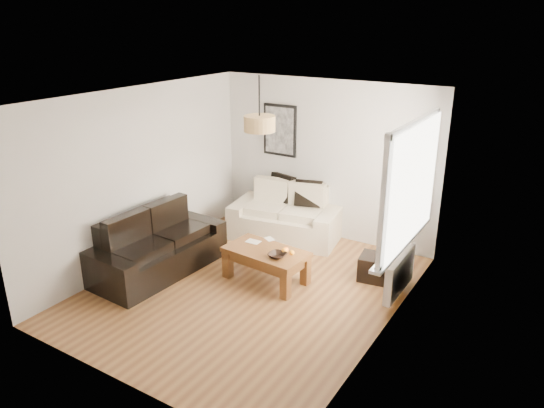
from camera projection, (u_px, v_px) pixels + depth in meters
The scene contains 21 objects.
floor at pixel (249, 289), 7.01m from camera, with size 4.50×4.50×0.00m, color brown.
ceiling at pixel (245, 97), 6.11m from camera, with size 3.80×4.50×0.00m, color white, non-canonical shape.
wall_back at pixel (325, 160), 8.35m from camera, with size 3.80×0.04×2.60m, color silver, non-canonical shape.
wall_front at pixel (110, 269), 4.77m from camera, with size 3.80×0.04×2.60m, color silver, non-canonical shape.
wall_left at pixel (140, 176), 7.50m from camera, with size 0.04×4.50×2.60m, color silver, non-canonical shape.
wall_right at pixel (390, 230), 5.62m from camera, with size 0.04×4.50×2.60m, color silver, non-canonical shape.
window_bay at pixel (412, 185), 6.17m from camera, with size 0.14×1.90×1.60m, color white, non-canonical shape.
radiator at pixel (400, 274), 6.61m from camera, with size 0.10×0.90×0.52m, color white.
poster at pixel (280, 130), 8.61m from camera, with size 0.62×0.04×0.87m, color black, non-canonical shape.
pendant_shade at pixel (259, 124), 6.48m from camera, with size 0.40×0.40×0.20m, color tan.
loveseat_cream at pixel (286, 213), 8.50m from camera, with size 1.77×0.96×0.88m, color beige, non-canonical shape.
sofa_leather at pixel (157, 243), 7.38m from camera, with size 1.98×0.96×0.86m, color black, non-canonical shape.
coffee_table at pixel (266, 265), 7.15m from camera, with size 1.15×0.63×0.47m, color brown, non-canonical shape.
ottoman at pixel (382, 269), 7.18m from camera, with size 0.62×0.40×0.35m, color black.
cushion_left at pixel (282, 188), 8.66m from camera, with size 0.46×0.14×0.46m, color black.
cushion_right at pixel (308, 193), 8.41m from camera, with size 0.44×0.14×0.44m, color black.
fruit_bowl at pixel (277, 255), 6.85m from camera, with size 0.24×0.24×0.06m, color black.
orange_a at pixel (285, 251), 6.94m from camera, with size 0.09×0.09×0.09m, color orange.
orange_b at pixel (292, 253), 6.90m from camera, with size 0.07×0.07×0.07m, color orange.
orange_c at pixel (286, 250), 6.98m from camera, with size 0.09×0.09×0.09m, color orange.
papers at pixel (253, 242), 7.33m from camera, with size 0.20×0.14×0.01m, color beige.
Camera 1 is at (3.53, -5.07, 3.52)m, focal length 33.83 mm.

